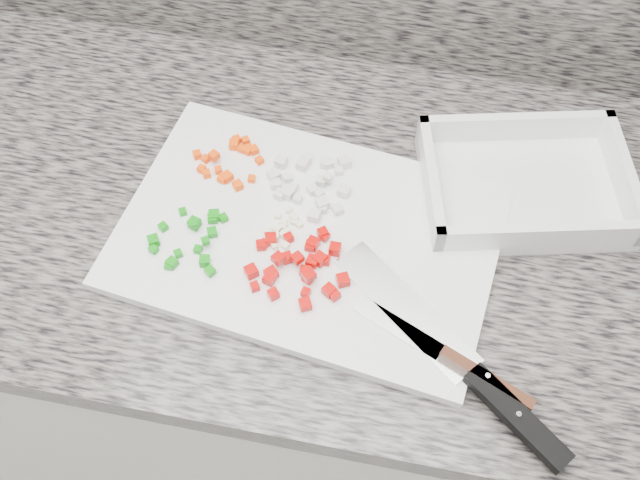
% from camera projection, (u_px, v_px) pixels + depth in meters
% --- Properties ---
extents(cabinet, '(3.92, 0.62, 0.86)m').
position_uv_depth(cabinet, '(278.00, 338.00, 1.38)').
color(cabinet, silver).
rests_on(cabinet, ground).
extents(countertop, '(3.96, 0.64, 0.04)m').
position_uv_depth(countertop, '(262.00, 206.00, 1.00)').
color(countertop, '#625D56').
rests_on(countertop, cabinet).
extents(cutting_board, '(0.53, 0.39, 0.02)m').
position_uv_depth(cutting_board, '(308.00, 236.00, 0.94)').
color(cutting_board, white).
rests_on(cutting_board, countertop).
extents(carrot_pile, '(0.10, 0.09, 0.02)m').
position_uv_depth(carrot_pile, '(230.00, 160.00, 0.99)').
color(carrot_pile, '#FF4805').
rests_on(carrot_pile, cutting_board).
extents(onion_pile, '(0.12, 0.11, 0.02)m').
position_uv_depth(onion_pile, '(310.00, 182.00, 0.97)').
color(onion_pile, beige).
rests_on(onion_pile, cutting_board).
extents(green_pepper_pile, '(0.10, 0.10, 0.02)m').
position_uv_depth(green_pepper_pile, '(191.00, 239.00, 0.92)').
color(green_pepper_pile, '#0C840C').
rests_on(green_pepper_pile, cutting_board).
extents(red_pepper_pile, '(0.14, 0.12, 0.02)m').
position_uv_depth(red_pepper_pile, '(300.00, 265.00, 0.90)').
color(red_pepper_pile, '#C10602').
rests_on(red_pepper_pile, cutting_board).
extents(garlic_pile, '(0.05, 0.07, 0.01)m').
position_uv_depth(garlic_pile, '(284.00, 228.00, 0.93)').
color(garlic_pile, '#EFE9B8').
rests_on(garlic_pile, cutting_board).
extents(chef_knife, '(0.30, 0.25, 0.02)m').
position_uv_depth(chef_knife, '(476.00, 378.00, 0.82)').
color(chef_knife, silver).
rests_on(chef_knife, cutting_board).
extents(paring_knife, '(0.22, 0.11, 0.02)m').
position_uv_depth(paring_knife, '(463.00, 365.00, 0.83)').
color(paring_knife, silver).
rests_on(paring_knife, cutting_board).
extents(tray, '(0.31, 0.25, 0.06)m').
position_uv_depth(tray, '(524.00, 186.00, 0.97)').
color(tray, white).
rests_on(tray, countertop).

